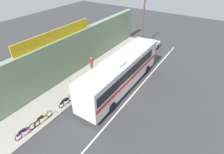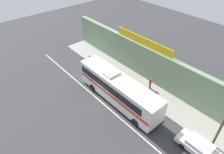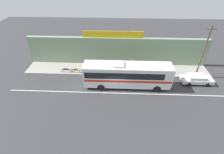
{
  "view_description": "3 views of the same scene",
  "coord_description": "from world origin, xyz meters",
  "views": [
    {
      "loc": [
        -12.18,
        -6.86,
        11.9
      ],
      "look_at": [
        0.45,
        1.35,
        1.79
      ],
      "focal_mm": 28.84,
      "sensor_mm": 36.0,
      "label": 1
    },
    {
      "loc": [
        14.93,
        -11.59,
        17.6
      ],
      "look_at": [
        -0.77,
        1.91,
        1.99
      ],
      "focal_mm": 32.11,
      "sensor_mm": 36.0,
      "label": 2
    },
    {
      "loc": [
        0.24,
        -18.78,
        15.45
      ],
      "look_at": [
        -0.61,
        0.9,
        1.53
      ],
      "focal_mm": 27.17,
      "sensor_mm": 36.0,
      "label": 3
    }
  ],
  "objects": [
    {
      "name": "ground_plane",
      "position": [
        0.0,
        0.0,
        0.0
      ],
      "size": [
        70.0,
        70.0,
        0.0
      ],
      "primitive_type": "plane",
      "color": "#3A3A3D"
    },
    {
      "name": "sidewalk_slab",
      "position": [
        0.0,
        5.2,
        0.07
      ],
      "size": [
        30.0,
        3.6,
        0.14
      ],
      "primitive_type": "cube",
      "color": "#A8A399",
      "rests_on": "ground_plane"
    },
    {
      "name": "storefront_facade",
      "position": [
        0.0,
        7.35,
        2.4
      ],
      "size": [
        30.0,
        0.7,
        4.8
      ],
      "primitive_type": "cube",
      "color": "gray",
      "rests_on": "ground_plane"
    },
    {
      "name": "storefront_billboard",
      "position": [
        -0.7,
        7.35,
        5.35
      ],
      "size": [
        9.67,
        0.12,
        1.1
      ],
      "primitive_type": "cube",
      "color": "gold",
      "rests_on": "storefront_facade"
    },
    {
      "name": "road_center_stripe",
      "position": [
        0.0,
        -0.8,
        0.0
      ],
      "size": [
        30.0,
        0.14,
        0.01
      ],
      "primitive_type": "cube",
      "color": "silver",
      "rests_on": "ground_plane"
    },
    {
      "name": "intercity_bus",
      "position": [
        1.46,
        0.91,
        2.07
      ],
      "size": [
        12.19,
        2.65,
        3.78
      ],
      "color": "silver",
      "rests_on": "ground_plane"
    },
    {
      "name": "parked_car",
      "position": [
        11.92,
        2.05,
        0.74
      ],
      "size": [
        4.53,
        1.88,
        1.37
      ],
      "color": "silver",
      "rests_on": "ground_plane"
    },
    {
      "name": "utility_pole",
      "position": [
        12.44,
        3.73,
        4.36
      ],
      "size": [
        1.6,
        0.22,
        8.16
      ],
      "color": "brown",
      "rests_on": "sidewalk_slab"
    },
    {
      "name": "motorcycle_orange",
      "position": [
        -6.4,
        3.89,
        0.57
      ],
      "size": [
        1.94,
        0.56,
        0.94
      ],
      "color": "black",
      "rests_on": "sidewalk_slab"
    },
    {
      "name": "motorcycle_black",
      "position": [
        -8.08,
        3.95,
        0.57
      ],
      "size": [
        1.85,
        0.56,
        0.94
      ],
      "color": "black",
      "rests_on": "sidewalk_slab"
    },
    {
      "name": "motorcycle_blue",
      "position": [
        -3.76,
        3.83,
        0.57
      ],
      "size": [
        1.85,
        0.56,
        0.94
      ],
      "color": "black",
      "rests_on": "sidewalk_slab"
    },
    {
      "name": "pedestrian_far_right",
      "position": [
        2.58,
        5.72,
        1.13
      ],
      "size": [
        0.3,
        0.48,
        1.7
      ],
      "color": "brown",
      "rests_on": "sidewalk_slab"
    }
  ]
}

